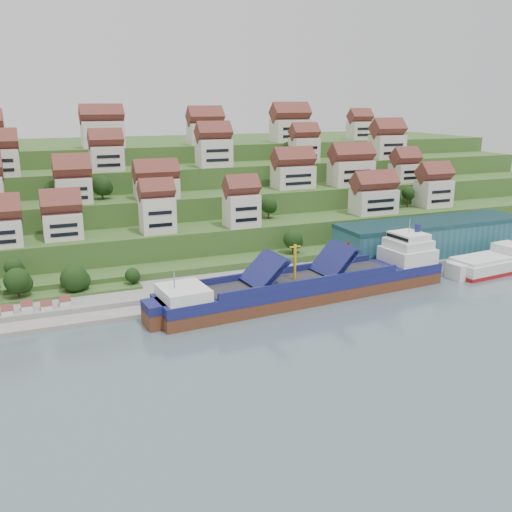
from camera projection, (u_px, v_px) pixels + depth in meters
name	position (u px, v px, depth m)	size (l,w,h in m)	color
ground	(302.00, 299.00, 138.88)	(300.00, 300.00, 0.00)	slate
quay	(341.00, 269.00, 159.31)	(180.00, 14.00, 2.20)	gray
pebble_beach	(47.00, 313.00, 128.18)	(45.00, 20.00, 1.00)	gray
hillside	(186.00, 194.00, 228.45)	(260.00, 128.00, 31.00)	#2D4C1E
hillside_village	(222.00, 169.00, 187.80)	(156.11, 61.95, 28.96)	silver
hillside_trees	(192.00, 212.00, 166.73)	(137.21, 63.04, 29.59)	#1A3712
warehouse	(431.00, 237.00, 171.23)	(60.00, 15.00, 10.00)	#265B67
flagpole	(346.00, 255.00, 152.64)	(1.28, 0.16, 8.00)	gray
beach_huts	(37.00, 310.00, 125.91)	(14.40, 3.70, 2.20)	white
cargo_ship	(315.00, 285.00, 139.29)	(76.23, 18.15, 16.72)	#5A2E1B
second_ship	(494.00, 263.00, 160.69)	(28.11, 12.91, 7.89)	maroon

